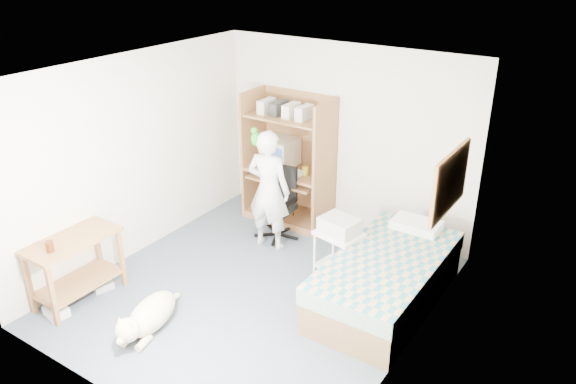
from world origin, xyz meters
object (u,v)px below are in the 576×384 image
object	(u,v)px
computer_hutch	(290,164)
printer_cart	(339,248)
office_chair	(279,212)
bed	(386,279)
person	(269,190)
dog	(148,316)
side_desk	(75,260)

from	to	relation	value
computer_hutch	printer_cart	size ratio (longest dim) A/B	3.00
printer_cart	office_chair	bearing A→B (deg)	168.62
bed	office_chair	distance (m)	1.94
person	dog	size ratio (longest dim) A/B	1.50
bed	person	world-z (taller)	person
office_chair	person	xyz separation A→B (m)	(0.06, -0.30, 0.45)
office_chair	dog	size ratio (longest dim) A/B	0.90
office_chair	dog	bearing A→B (deg)	-95.10
side_desk	office_chair	xyz separation A→B (m)	(1.01, 2.43, -0.16)
bed	side_desk	distance (m)	3.39
computer_hutch	bed	distance (m)	2.35
computer_hutch	bed	size ratio (longest dim) A/B	0.89
side_desk	person	xyz separation A→B (m)	(1.07, 2.13, 0.29)
side_desk	dog	xyz separation A→B (m)	(1.05, 0.02, -0.32)
bed	person	xyz separation A→B (m)	(-1.78, 0.31, 0.50)
bed	side_desk	size ratio (longest dim) A/B	2.02
computer_hutch	side_desk	size ratio (longest dim) A/B	1.80
dog	printer_cart	bearing A→B (deg)	47.55
computer_hutch	side_desk	distance (m)	3.08
dog	bed	bearing A→B (deg)	32.84
computer_hutch	dog	size ratio (longest dim) A/B	1.72
computer_hutch	bed	bearing A→B (deg)	-29.29
bed	printer_cart	world-z (taller)	bed
office_chair	printer_cart	xyz separation A→B (m)	(1.17, -0.48, 0.06)
computer_hutch	person	bearing A→B (deg)	-74.98
bed	printer_cart	size ratio (longest dim) A/B	3.37
dog	computer_hutch	bearing A→B (deg)	81.88
computer_hutch	office_chair	size ratio (longest dim) A/B	1.90
office_chair	dog	distance (m)	2.42
person	dog	world-z (taller)	person
person	office_chair	bearing A→B (deg)	-85.64
bed	printer_cart	xyz separation A→B (m)	(-0.67, 0.13, 0.11)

